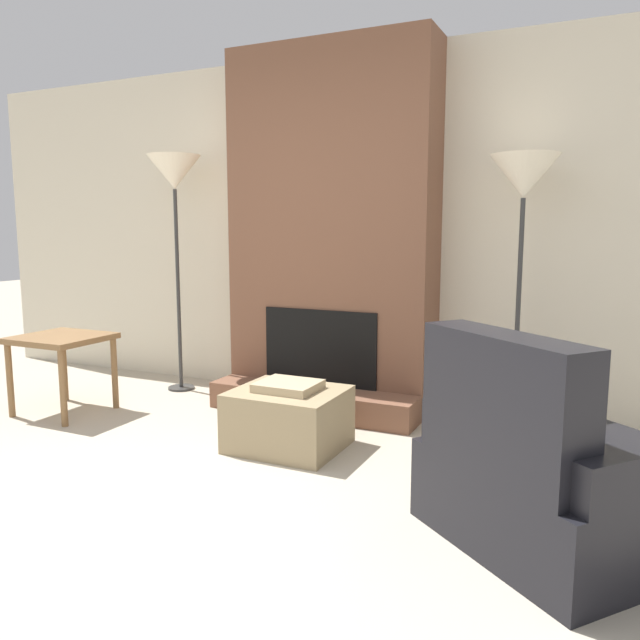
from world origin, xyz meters
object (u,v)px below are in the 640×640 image
Objects in this scene: side_table at (62,347)px; floor_lamp_right at (524,185)px; armchair at (560,480)px; floor_lamp_left at (175,180)px; ottoman at (289,417)px.

side_table is 0.33× the size of floor_lamp_right.
armchair is 3.61m from floor_lamp_left.
ottoman is at bearing -30.35° from floor_lamp_left.
ottoman is at bearing 1.23° from side_table.
armchair is 0.75× the size of floor_lamp_left.
ottoman is at bearing -144.36° from floor_lamp_right.
floor_lamp_right is (1.19, 0.85, 1.39)m from ottoman.
ottoman is 0.34× the size of floor_lamp_left.
floor_lamp_right is (2.99, 0.89, 1.10)m from side_table.
side_table is (-3.36, 0.48, 0.21)m from armchair.
floor_lamp_left is at bearing 68.78° from side_table.
armchair is (1.56, -0.52, 0.08)m from ottoman.
floor_lamp_left reaches higher than floor_lamp_right.
side_table reaches higher than ottoman.
ottoman is 0.36× the size of floor_lamp_right.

